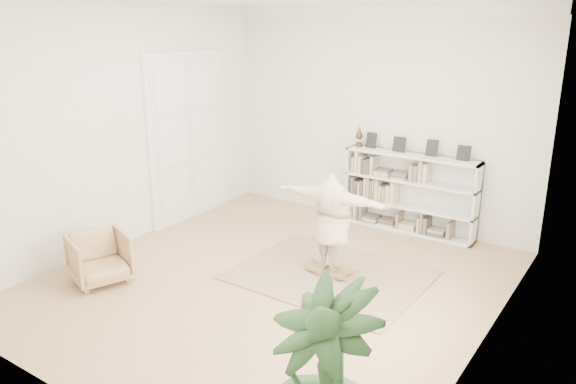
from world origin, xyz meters
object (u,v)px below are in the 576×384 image
object	(u,v)px
bookshelf	(409,194)
armchair	(100,258)
rocker_board	(330,271)
person	(332,220)

from	to	relation	value
bookshelf	armchair	xyz separation A→B (m)	(-2.65, -4.08, -0.30)
bookshelf	rocker_board	xyz separation A→B (m)	(-0.19, -2.21, -0.57)
armchair	rocker_board	distance (m)	3.10
armchair	person	bearing A→B (deg)	-31.88
armchair	rocker_board	world-z (taller)	armchair
person	rocker_board	bearing A→B (deg)	90.85
bookshelf	armchair	distance (m)	4.88
rocker_board	person	world-z (taller)	person
bookshelf	person	xyz separation A→B (m)	(-0.19, -2.21, 0.17)
armchair	person	distance (m)	3.13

